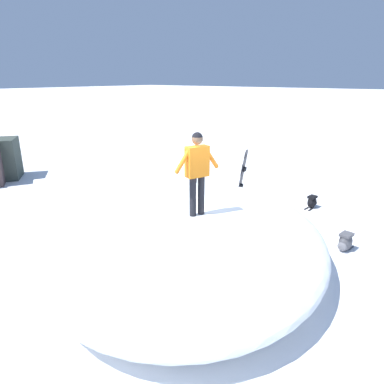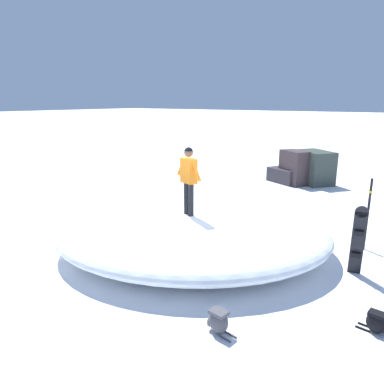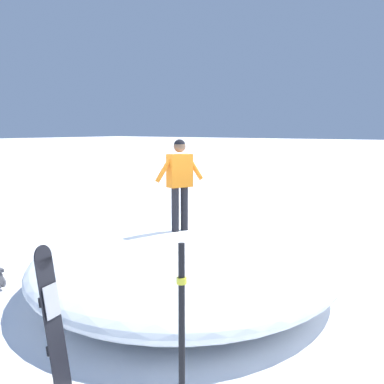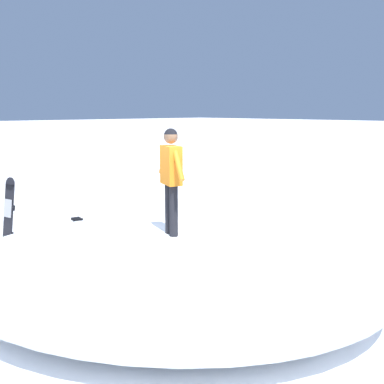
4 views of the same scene
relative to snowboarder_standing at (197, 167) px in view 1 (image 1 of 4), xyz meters
The scene contains 7 objects.
ground 2.11m from the snowboarder_standing, 95.63° to the right, with size 240.00×240.00×0.00m, color white.
snow_mound 1.55m from the snowboarder_standing, ahead, with size 7.07×5.62×1.03m, color white.
snowboarder_standing is the anchor object (origin of this frame).
snowboard_primary_upright 4.14m from the snowboarder_standing, 73.70° to the right, with size 0.31×0.33×1.67m.
backpack_near 5.02m from the snowboarder_standing, 100.84° to the right, with size 0.27×0.52×0.38m.
backpack_far 3.86m from the snowboarder_standing, 135.77° to the right, with size 0.32×0.55×0.43m.
trail_marker_pole 4.78m from the snowboarder_standing, 52.35° to the right, with size 0.10×0.10×1.93m.
Camera 1 is at (-3.99, 5.78, 3.76)m, focal length 32.32 mm.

